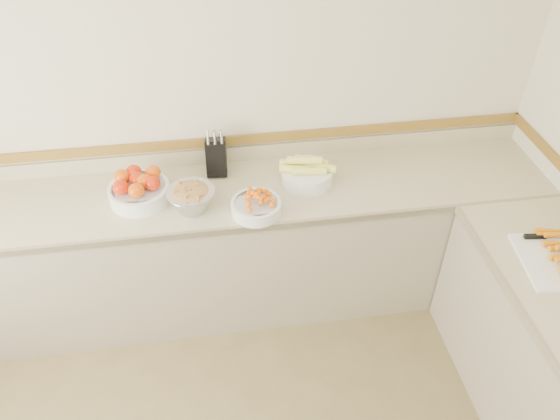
{
  "coord_description": "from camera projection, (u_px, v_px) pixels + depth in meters",
  "views": [
    {
      "loc": [
        0.02,
        -0.84,
        2.84
      ],
      "look_at": [
        0.35,
        1.35,
        1.0
      ],
      "focal_mm": 35.0,
      "sensor_mm": 36.0,
      "label": 1
    }
  ],
  "objects": [
    {
      "name": "back_wall",
      "position": [
        203.0,
        105.0,
        3.14
      ],
      "size": [
        4.0,
        0.0,
        4.0
      ],
      "primitive_type": "plane",
      "rotation": [
        1.57,
        0.0,
        0.0
      ],
      "color": "beige",
      "rests_on": "ground_plane"
    },
    {
      "name": "corn_bowl",
      "position": [
        307.0,
        173.0,
        3.2
      ],
      "size": [
        0.34,
        0.3,
        0.18
      ],
      "color": "white",
      "rests_on": "counter_back"
    },
    {
      "name": "rhubarb_bowl",
      "position": [
        191.0,
        197.0,
        3.0
      ],
      "size": [
        0.27,
        0.27,
        0.15
      ],
      "color": "#B2B2BA",
      "rests_on": "counter_back"
    },
    {
      "name": "cherry_tomato_bowl",
      "position": [
        256.0,
        205.0,
        2.99
      ],
      "size": [
        0.28,
        0.28,
        0.15
      ],
      "color": "white",
      "rests_on": "counter_back"
    },
    {
      "name": "tomato_bowl",
      "position": [
        139.0,
        189.0,
        3.06
      ],
      "size": [
        0.34,
        0.34,
        0.17
      ],
      "color": "white",
      "rests_on": "counter_back"
    },
    {
      "name": "knife_block",
      "position": [
        216.0,
        156.0,
        3.23
      ],
      "size": [
        0.13,
        0.16,
        0.29
      ],
      "color": "black",
      "rests_on": "counter_back"
    },
    {
      "name": "counter_back",
      "position": [
        217.0,
        249.0,
        3.44
      ],
      "size": [
        4.0,
        0.65,
        1.08
      ],
      "color": "#C5BB8F",
      "rests_on": "ground_plane"
    }
  ]
}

